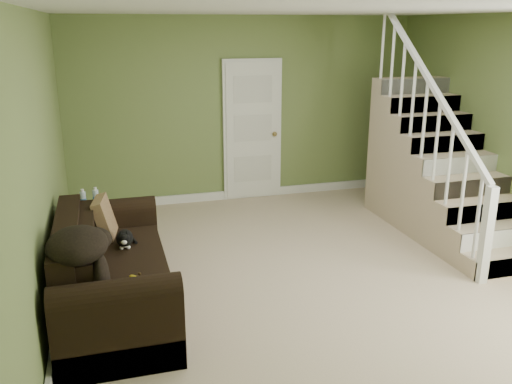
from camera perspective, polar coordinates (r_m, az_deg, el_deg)
floor at (r=5.69m, az=6.02°, el=-8.60°), size 5.00×5.50×0.01m
ceiling at (r=5.13m, az=6.96°, el=18.58°), size 5.00×5.50×0.01m
wall_back at (r=7.83m, az=-1.18°, el=8.62°), size 5.00×0.04×2.60m
wall_left at (r=4.91m, az=-21.72°, el=2.23°), size 0.04×5.50×2.60m
baseboard_back at (r=8.08m, az=-1.08°, el=-0.15°), size 5.00×0.04×0.12m
baseboard_left at (r=5.34m, az=-19.92°, el=-10.70°), size 0.04×5.50×0.12m
door at (r=7.86m, az=-0.37°, el=6.48°), size 0.86×0.12×2.02m
staircase at (r=7.17m, az=18.25°, el=1.57°), size 1.00×2.51×2.82m
sofa at (r=5.05m, az=-15.17°, el=-8.51°), size 0.94×2.17×0.86m
side_table at (r=6.35m, az=-16.79°, el=-3.76°), size 0.48×0.48×0.76m
cat at (r=5.25m, az=-13.63°, el=-4.80°), size 0.20×0.42×0.20m
banana at (r=4.55m, az=-12.54°, el=-8.96°), size 0.13×0.18×0.05m
throw_pillow at (r=5.53m, az=-15.64°, el=-2.61°), size 0.25×0.42×0.41m
throw_blanket at (r=4.28m, az=-18.31°, el=-5.32°), size 0.55×0.66×0.24m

